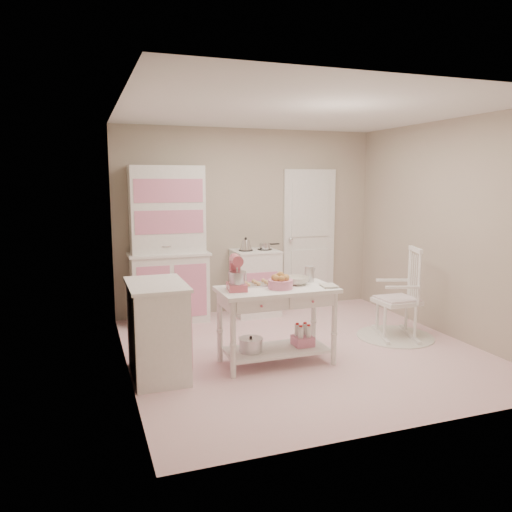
% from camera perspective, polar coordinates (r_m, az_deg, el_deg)
% --- Properties ---
extents(room_shell, '(3.84, 3.84, 2.62)m').
position_cam_1_polar(room_shell, '(5.39, 5.60, 6.12)').
color(room_shell, pink).
rests_on(room_shell, ground).
extents(door, '(0.82, 0.05, 2.04)m').
position_cam_1_polar(door, '(7.54, 6.08, 2.05)').
color(door, white).
rests_on(door, ground).
extents(hutch, '(1.06, 0.50, 2.08)m').
position_cam_1_polar(hutch, '(6.69, -9.97, 1.29)').
color(hutch, white).
rests_on(hutch, ground).
extents(stove, '(0.62, 0.57, 0.92)m').
position_cam_1_polar(stove, '(7.03, -0.08, -3.01)').
color(stove, white).
rests_on(stove, ground).
extents(base_cabinet, '(0.54, 0.84, 0.92)m').
position_cam_1_polar(base_cabinet, '(4.94, -11.18, -8.25)').
color(base_cabinet, white).
rests_on(base_cabinet, ground).
extents(lace_rug, '(0.92, 0.92, 0.01)m').
position_cam_1_polar(lace_rug, '(6.36, 15.60, -8.83)').
color(lace_rug, white).
rests_on(lace_rug, ground).
extents(rocking_chair, '(0.68, 0.83, 1.10)m').
position_cam_1_polar(rocking_chair, '(6.22, 15.81, -4.04)').
color(rocking_chair, white).
rests_on(rocking_chair, ground).
extents(work_table, '(1.20, 0.60, 0.80)m').
position_cam_1_polar(work_table, '(5.19, 2.35, -7.95)').
color(work_table, white).
rests_on(work_table, ground).
extents(stand_mixer, '(0.24, 0.30, 0.34)m').
position_cam_1_polar(stand_mixer, '(4.94, -2.22, -2.01)').
color(stand_mixer, '#CA5566').
rests_on(stand_mixer, work_table).
extents(cookie_tray, '(0.34, 0.24, 0.02)m').
position_cam_1_polar(cookie_tray, '(5.20, 0.11, -3.27)').
color(cookie_tray, silver).
rests_on(cookie_tray, work_table).
extents(bread_basket, '(0.25, 0.25, 0.09)m').
position_cam_1_polar(bread_basket, '(5.04, 2.81, -3.23)').
color(bread_basket, pink).
rests_on(bread_basket, work_table).
extents(mixing_bowl, '(0.26, 0.26, 0.08)m').
position_cam_1_polar(mixing_bowl, '(5.25, 4.70, -2.82)').
color(mixing_bowl, silver).
rests_on(mixing_bowl, work_table).
extents(metal_pitcher, '(0.10, 0.10, 0.17)m').
position_cam_1_polar(metal_pitcher, '(5.39, 6.10, -2.06)').
color(metal_pitcher, silver).
rests_on(metal_pitcher, work_table).
extents(recipe_book, '(0.18, 0.22, 0.02)m').
position_cam_1_polar(recipe_book, '(5.17, 7.53, -3.42)').
color(recipe_book, silver).
rests_on(recipe_book, work_table).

